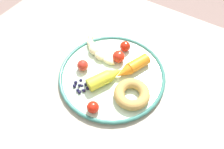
{
  "coord_description": "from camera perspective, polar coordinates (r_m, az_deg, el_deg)",
  "views": [
    {
      "loc": [
        0.26,
        -0.38,
        1.34
      ],
      "look_at": [
        0.03,
        -0.01,
        0.75
      ],
      "focal_mm": 35.24,
      "sensor_mm": 36.0,
      "label": 1
    }
  ],
  "objects": [
    {
      "name": "banana",
      "position": [
        0.79,
        -4.31,
        6.54
      ],
      "size": [
        0.16,
        0.1,
        0.03
      ],
      "color": "#F7EAB1",
      "rests_on": "plate"
    },
    {
      "name": "ground_plane",
      "position": [
        1.42,
        -0.93,
        -17.07
      ],
      "size": [
        6.0,
        6.0,
        0.0
      ],
      "primitive_type": "plane",
      "color": "gray"
    },
    {
      "name": "dining_table",
      "position": [
        0.83,
        -1.51,
        -2.49
      ],
      "size": [
        1.07,
        0.86,
        0.73
      ],
      "color": "#A59C8B",
      "rests_on": "ground_plane"
    },
    {
      "name": "plate",
      "position": [
        0.74,
        0.0,
        -0.13
      ],
      "size": [
        0.36,
        0.36,
        0.02
      ],
      "color": "silver",
      "rests_on": "dining_table"
    },
    {
      "name": "tomato_mid",
      "position": [
        0.65,
        -4.96,
        -8.48
      ],
      "size": [
        0.04,
        0.04,
        0.04
      ],
      "primitive_type": "sphere",
      "color": "red",
      "rests_on": "plate"
    },
    {
      "name": "carrot_yellow",
      "position": [
        0.7,
        -1.75,
        -0.82
      ],
      "size": [
        0.09,
        0.13,
        0.04
      ],
      "color": "yellow",
      "rests_on": "plate"
    },
    {
      "name": "tomato_extra",
      "position": [
        0.75,
        1.73,
        4.64
      ],
      "size": [
        0.04,
        0.04,
        0.04
      ],
      "primitive_type": "sphere",
      "color": "red",
      "rests_on": "plate"
    },
    {
      "name": "carrot_orange",
      "position": [
        0.73,
        5.3,
        1.96
      ],
      "size": [
        0.08,
        0.13,
        0.04
      ],
      "color": "orange",
      "rests_on": "plate"
    },
    {
      "name": "tomato_near",
      "position": [
        0.79,
        3.43,
        7.3
      ],
      "size": [
        0.04,
        0.04,
        0.04
      ],
      "primitive_type": "sphere",
      "color": "red",
      "rests_on": "plate"
    },
    {
      "name": "tomato_far",
      "position": [
        0.74,
        -7.61,
        2.36
      ],
      "size": [
        0.04,
        0.04,
        0.04
      ],
      "primitive_type": "sphere",
      "color": "red",
      "rests_on": "plate"
    },
    {
      "name": "donut",
      "position": [
        0.68,
        5.21,
        -5.05
      ],
      "size": [
        0.15,
        0.15,
        0.03
      ],
      "primitive_type": "torus",
      "rotation": [
        0.0,
        0.0,
        2.05
      ],
      "color": "tan",
      "rests_on": "plate"
    },
    {
      "name": "blueberry_pile",
      "position": [
        0.71,
        -7.92,
        -3.06
      ],
      "size": [
        0.06,
        0.05,
        0.02
      ],
      "color": "#191638",
      "rests_on": "plate"
    }
  ]
}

